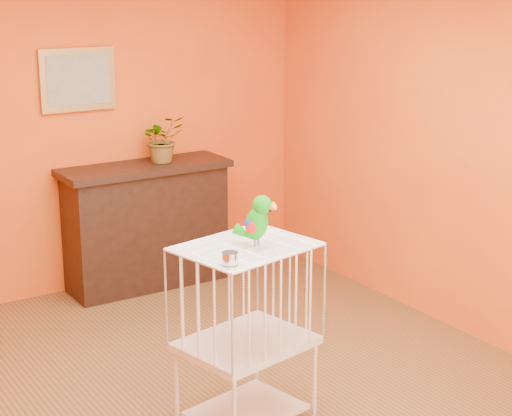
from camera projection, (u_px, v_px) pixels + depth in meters
ground at (221, 392)px, 5.42m from camera, size 4.50×4.50×0.00m
room_shell at (218, 147)px, 5.00m from camera, size 4.50×4.50×4.50m
console_cabinet at (146, 226)px, 7.14m from camera, size 1.41×0.51×1.05m
potted_plant at (161, 143)px, 7.09m from camera, size 0.36×0.40×0.30m
framed_picture at (78, 80)px, 6.76m from camera, size 0.62×0.04×0.50m
birdcage at (246, 334)px, 4.89m from camera, size 0.81×0.68×1.10m
feed_cup at (230, 258)px, 4.44m from camera, size 0.09×0.09×0.06m
parrot at (257, 220)px, 4.71m from camera, size 0.20×0.25×0.29m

